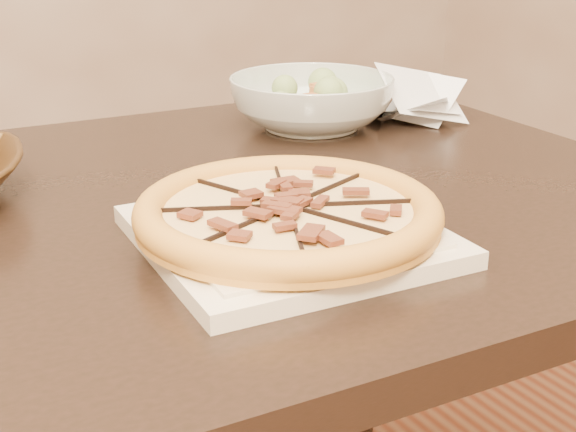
{
  "coord_description": "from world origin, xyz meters",
  "views": [
    {
      "loc": [
        -0.32,
        -0.63,
        1.06
      ],
      "look_at": [
        0.05,
        0.0,
        0.78
      ],
      "focal_mm": 50.0,
      "sensor_mm": 36.0,
      "label": 1
    }
  ],
  "objects_px": {
    "dining_table": "(136,297)",
    "plate": "(288,234)",
    "pizza": "(288,212)",
    "salad_bowl": "(312,103)"
  },
  "relations": [
    {
      "from": "dining_table",
      "to": "plate",
      "type": "relative_size",
      "value": 4.63
    },
    {
      "from": "dining_table",
      "to": "plate",
      "type": "xyz_separation_m",
      "value": [
        0.1,
        -0.18,
        0.12
      ]
    },
    {
      "from": "pizza",
      "to": "salad_bowl",
      "type": "bearing_deg",
      "value": 55.08
    },
    {
      "from": "plate",
      "to": "salad_bowl",
      "type": "height_order",
      "value": "salad_bowl"
    },
    {
      "from": "plate",
      "to": "pizza",
      "type": "xyz_separation_m",
      "value": [
        0.0,
        0.0,
        0.02
      ]
    },
    {
      "from": "dining_table",
      "to": "salad_bowl",
      "type": "bearing_deg",
      "value": 28.46
    },
    {
      "from": "plate",
      "to": "salad_bowl",
      "type": "bearing_deg",
      "value": 55.08
    },
    {
      "from": "plate",
      "to": "salad_bowl",
      "type": "distance_m",
      "value": 0.46
    },
    {
      "from": "salad_bowl",
      "to": "plate",
      "type": "bearing_deg",
      "value": -124.92
    },
    {
      "from": "plate",
      "to": "pizza",
      "type": "relative_size",
      "value": 0.96
    }
  ]
}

